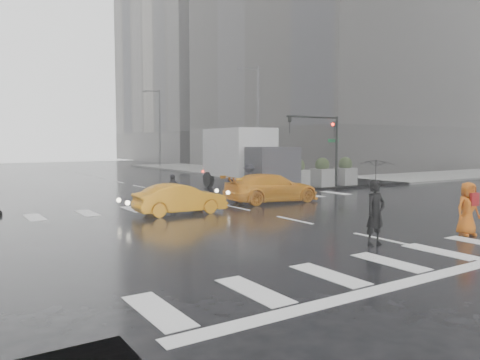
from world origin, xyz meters
TOP-DOWN VIEW (x-y plane):
  - ground at (0.00, 0.00)m, footprint 120.00×120.00m
  - sidewalk_ne at (19.50, 17.50)m, footprint 35.00×35.00m
  - building_ne at (29.00, 27.00)m, footprint 26.05×26.05m
  - building_ne_far at (29.00, 56.00)m, footprint 26.05×26.05m
  - road_markings at (0.00, 0.00)m, footprint 18.00×48.00m
  - traffic_signal_pole at (9.01, 8.01)m, footprint 4.45×0.42m
  - street_lamp_near at (10.87, 18.00)m, footprint 2.15×0.22m
  - street_lamp_far at (10.87, 38.00)m, footprint 2.15×0.22m
  - planter_west at (7.00, 8.20)m, footprint 1.10×1.10m
  - planter_mid at (9.00, 8.20)m, footprint 1.10×1.10m
  - planter_east at (11.00, 8.20)m, footprint 1.10×1.10m
  - pedestrian_black at (-0.76, -4.46)m, footprint 0.97×0.99m
  - pedestrian_orange at (2.68, -5.13)m, footprint 0.91×0.70m
  - pedestrian_far_a at (-2.39, 5.47)m, footprint 0.95×0.67m
  - pedestrian_far_b at (2.89, 7.28)m, footprint 1.23×1.23m
  - taxi_mid at (-2.88, 3.72)m, footprint 3.76×1.47m
  - taxi_rear at (2.42, 4.65)m, footprint 4.36×2.28m
  - box_truck at (4.71, 10.20)m, footprint 2.64×7.05m

SIDE VIEW (x-z plane):
  - ground at x=0.00m, z-range 0.00..0.00m
  - road_markings at x=0.00m, z-range 0.00..0.01m
  - sidewalk_ne at x=19.50m, z-range 0.00..0.15m
  - taxi_mid at x=-2.88m, z-range 0.00..1.22m
  - taxi_rear at x=2.42m, z-range 0.00..1.38m
  - pedestrian_far_a at x=-2.39m, z-range 0.00..1.49m
  - pedestrian_orange at x=2.68m, z-range 0.01..1.67m
  - pedestrian_far_b at x=2.89m, z-range 0.00..1.73m
  - planter_west at x=7.00m, z-range 0.08..1.88m
  - planter_mid at x=9.00m, z-range 0.08..1.88m
  - planter_east at x=11.00m, z-range 0.08..1.88m
  - pedestrian_black at x=-0.76m, z-range 0.35..2.78m
  - box_truck at x=4.71m, z-range 0.13..3.87m
  - traffic_signal_pole at x=9.01m, z-range 0.97..5.47m
  - street_lamp_near at x=10.87m, z-range 0.45..9.45m
  - street_lamp_far at x=10.87m, z-range 0.45..9.45m
  - building_ne_far at x=29.00m, z-range -1.73..34.27m
  - building_ne at x=29.00m, z-range -1.79..40.21m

